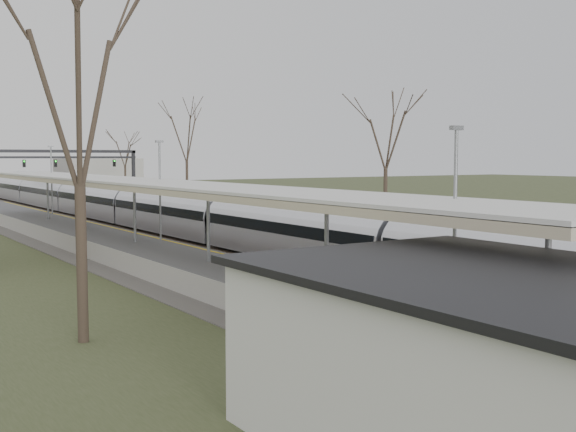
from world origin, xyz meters
name	(u,v)px	position (x,y,z in m)	size (l,w,h in m)	color
track_bed	(149,221)	(0.26, 55.00, 0.06)	(24.00, 160.00, 0.22)	#474442
platform	(111,246)	(-9.05, 37.50, 0.50)	(3.50, 69.00, 1.00)	#9E9B93
canopy	(142,184)	(-9.05, 32.99, 3.93)	(4.10, 50.00, 3.11)	slate
station_building	(514,376)	(-12.50, 8.00, 1.60)	(6.00, 9.00, 3.20)	silver
signal_gantry	(49,160)	(0.29, 84.99, 4.91)	(21.00, 0.59, 6.08)	black
tree_west_near	(77,81)	(-16.00, 20.00, 7.29)	(5.00, 5.00, 10.30)	#2D231C
tree_east_far	(386,130)	(14.00, 42.00, 7.29)	(5.00, 5.00, 10.30)	#2D231C
train_near	(132,207)	(-2.50, 51.56, 1.48)	(2.62, 90.21, 3.05)	#B8BAC3
train_far	(74,187)	(4.50, 89.48, 1.48)	(2.62, 60.21, 3.05)	#B8BAC3
passenger	(498,296)	(-7.98, 12.23, 1.77)	(0.56, 0.37, 1.55)	navy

